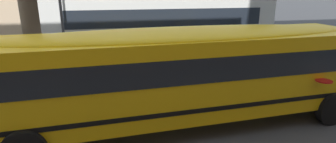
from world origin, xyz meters
TOP-DOWN VIEW (x-y plane):
  - ground_plane at (0.00, 0.00)m, footprint 400.00×400.00m
  - sidewalk_far at (0.00, 7.15)m, footprint 120.00×3.00m
  - lane_centreline at (0.00, 0.00)m, footprint 110.00×0.16m
  - school_bus at (1.15, -1.45)m, footprint 12.08×2.90m
  - parked_car_grey_by_lamppost at (9.30, 4.63)m, footprint 3.95×1.98m

SIDE VIEW (x-z plane):
  - ground_plane at x=0.00m, z-range 0.00..0.00m
  - lane_centreline at x=0.00m, z-range 0.00..0.01m
  - sidewalk_far at x=0.00m, z-range 0.00..0.01m
  - parked_car_grey_by_lamppost at x=9.30m, z-range 0.02..1.66m
  - school_bus at x=1.15m, z-range 0.25..2.94m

